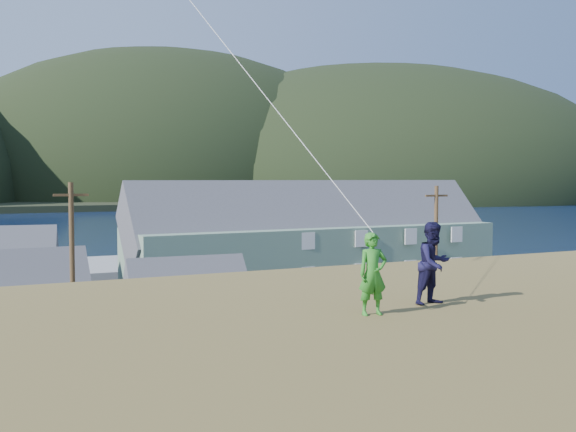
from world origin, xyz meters
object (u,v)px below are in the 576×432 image
object	(u,v)px
wharf	(17,272)
shed_white	(189,300)
kite_flyer_green	(373,274)
shed_palegreen_near	(9,301)
kite_flyer_navy	(434,263)
lodge	(315,239)

from	to	relation	value
wharf	shed_white	bearing A→B (deg)	-73.19
wharf	kite_flyer_green	distance (m)	60.03
wharf	shed_palegreen_near	xyz separation A→B (m)	(-0.94, -28.26, 2.10)
kite_flyer_navy	wharf	bearing A→B (deg)	85.93
shed_white	kite_flyer_navy	bearing A→B (deg)	-91.76
kite_flyer_green	lodge	bearing A→B (deg)	71.92
lodge	kite_flyer_navy	bearing A→B (deg)	-114.93
wharf	kite_flyer_green	size ratio (longest dim) A/B	15.57
shed_palegreen_near	shed_white	xyz separation A→B (m)	(10.36, -2.90, -0.23)
wharf	kite_flyer_green	world-z (taller)	kite_flyer_green
shed_palegreen_near	wharf	bearing A→B (deg)	85.30
lodge	kite_flyer_green	size ratio (longest dim) A/B	20.32
shed_palegreen_near	kite_flyer_navy	xyz separation A→B (m)	(8.32, -30.63, 5.56)
lodge	kite_flyer_navy	size ratio (longest dim) A/B	18.76
lodge	shed_white	bearing A→B (deg)	-142.52
kite_flyer_green	kite_flyer_navy	size ratio (longest dim) A/B	0.92
lodge	shed_white	world-z (taller)	lodge
wharf	shed_palegreen_near	world-z (taller)	shed_palegreen_near
lodge	shed_palegreen_near	world-z (taller)	lodge
lodge	shed_palegreen_near	xyz separation A→B (m)	(-25.36, -9.40, -2.01)
wharf	lodge	size ratio (longest dim) A/B	0.77
lodge	kite_flyer_navy	world-z (taller)	lodge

